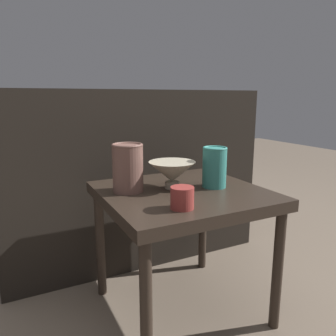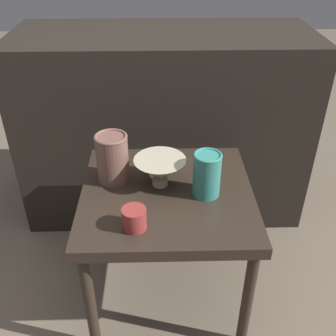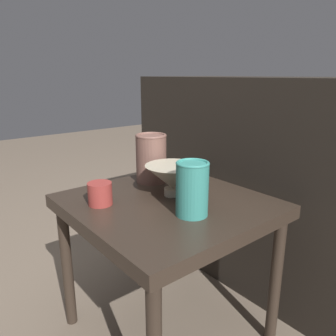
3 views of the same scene
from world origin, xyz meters
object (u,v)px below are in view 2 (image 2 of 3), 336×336
Objects in this scene: bowl at (160,170)px; vase_colorful_right at (207,174)px; cup at (134,219)px; vase_textured_left at (112,158)px.

vase_colorful_right reaches higher than bowl.
bowl is 1.14× the size of vase_colorful_right.
bowl is 0.16m from vase_colorful_right.
cup is (-0.08, -0.21, -0.03)m from bowl.
vase_textured_left is at bearing 167.74° from bowl.
vase_textured_left reaches higher than bowl.
vase_textured_left is at bearing 108.14° from cup.
vase_colorful_right reaches higher than cup.
bowl is at bearing 159.77° from vase_colorful_right.
vase_textured_left is 0.26m from cup.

